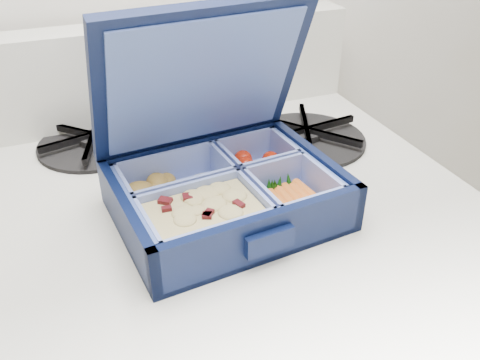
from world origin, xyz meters
name	(u,v)px	position (x,y,z in m)	size (l,w,h in m)	color
bento_box	(226,194)	(0.22, 1.63, 1.02)	(0.25, 0.20, 0.06)	black
burner_grate	(306,133)	(0.40, 1.77, 1.00)	(0.18, 0.18, 0.03)	black
burner_grate_rear	(94,140)	(0.09, 1.87, 1.00)	(0.17, 0.17, 0.02)	black
fork	(263,139)	(0.34, 1.79, 0.99)	(0.02, 0.16, 0.01)	#AFB1C3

